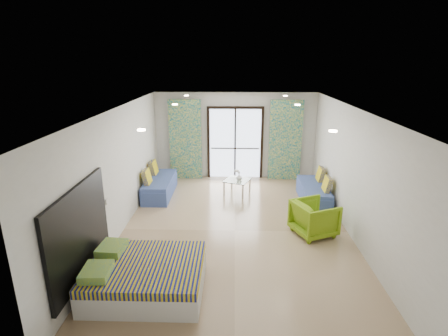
{
  "coord_description": "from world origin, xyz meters",
  "views": [
    {
      "loc": [
        -0.03,
        -7.03,
        3.67
      ],
      "look_at": [
        -0.27,
        1.0,
        1.15
      ],
      "focal_mm": 28.0,
      "sensor_mm": 36.0,
      "label": 1
    }
  ],
  "objects_px": {
    "daybed_right": "(314,192)",
    "daybed_left": "(159,186)",
    "bed": "(145,276)",
    "armchair": "(314,216)",
    "coffee_table": "(237,181)"
  },
  "relations": [
    {
      "from": "daybed_right",
      "to": "daybed_left",
      "type": "bearing_deg",
      "value": 176.28
    },
    {
      "from": "bed",
      "to": "armchair",
      "type": "xyz_separation_m",
      "value": [
        3.19,
        2.04,
        0.15
      ]
    },
    {
      "from": "bed",
      "to": "daybed_right",
      "type": "distance_m",
      "value": 5.27
    },
    {
      "from": "coffee_table",
      "to": "armchair",
      "type": "height_order",
      "value": "armchair"
    },
    {
      "from": "armchair",
      "to": "bed",
      "type": "bearing_deg",
      "value": 99.0
    },
    {
      "from": "coffee_table",
      "to": "armchair",
      "type": "xyz_separation_m",
      "value": [
        1.65,
        -2.33,
        0.04
      ]
    },
    {
      "from": "bed",
      "to": "coffee_table",
      "type": "relative_size",
      "value": 2.2
    },
    {
      "from": "daybed_left",
      "to": "armchair",
      "type": "xyz_separation_m",
      "value": [
        3.83,
        -2.19,
        0.15
      ]
    },
    {
      "from": "armchair",
      "to": "coffee_table",
      "type": "bearing_deg",
      "value": 11.77
    },
    {
      "from": "daybed_right",
      "to": "coffee_table",
      "type": "distance_m",
      "value": 2.12
    },
    {
      "from": "bed",
      "to": "armchair",
      "type": "relative_size",
      "value": 2.2
    },
    {
      "from": "daybed_right",
      "to": "armchair",
      "type": "relative_size",
      "value": 2.06
    },
    {
      "from": "daybed_right",
      "to": "armchair",
      "type": "distance_m",
      "value": 1.87
    },
    {
      "from": "coffee_table",
      "to": "armchair",
      "type": "bearing_deg",
      "value": -54.64
    },
    {
      "from": "bed",
      "to": "daybed_left",
      "type": "xyz_separation_m",
      "value": [
        -0.64,
        4.23,
        0.01
      ]
    }
  ]
}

